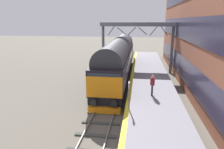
# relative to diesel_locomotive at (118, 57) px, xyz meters

# --- Properties ---
(ground_plane) EXTENTS (140.00, 140.00, 0.00)m
(ground_plane) POSITION_rel_diesel_locomotive_xyz_m (-0.00, -7.44, -2.49)
(ground_plane) COLOR #635D53
(ground_plane) RESTS_ON ground
(track_main) EXTENTS (2.50, 60.00, 0.15)m
(track_main) POSITION_rel_diesel_locomotive_xyz_m (-0.00, -7.44, -2.43)
(track_main) COLOR gray
(track_main) RESTS_ON ground
(station_platform) EXTENTS (4.00, 44.00, 1.01)m
(station_platform) POSITION_rel_diesel_locomotive_xyz_m (3.60, -7.44, -1.99)
(station_platform) COLOR gray
(station_platform) RESTS_ON ground
(station_building) EXTENTS (5.84, 36.89, 11.39)m
(station_building) POSITION_rel_diesel_locomotive_xyz_m (9.70, -3.10, 3.21)
(station_building) COLOR #93543C
(station_building) RESTS_ON ground
(diesel_locomotive) EXTENTS (2.74, 19.59, 4.68)m
(diesel_locomotive) POSITION_rel_diesel_locomotive_xyz_m (0.00, 0.00, 0.00)
(diesel_locomotive) COLOR black
(diesel_locomotive) RESTS_ON ground
(platform_number_sign) EXTENTS (0.10, 0.44, 1.84)m
(platform_number_sign) POSITION_rel_diesel_locomotive_xyz_m (1.85, -10.78, -0.25)
(platform_number_sign) COLOR slate
(platform_number_sign) RESTS_ON station_platform
(waiting_passenger) EXTENTS (0.39, 0.50, 1.64)m
(waiting_passenger) POSITION_rel_diesel_locomotive_xyz_m (3.50, -8.01, -0.50)
(waiting_passenger) COLOR #2B3234
(waiting_passenger) RESTS_ON station_platform
(overhead_footbridge) EXTENTS (9.30, 2.00, 6.47)m
(overhead_footbridge) POSITION_rel_diesel_locomotive_xyz_m (2.05, 3.30, 3.27)
(overhead_footbridge) COLOR slate
(overhead_footbridge) RESTS_ON ground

